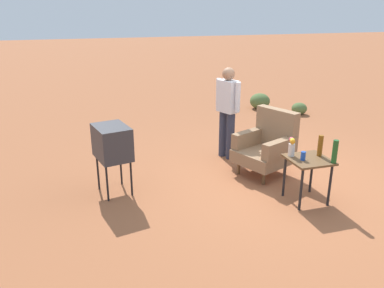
{
  "coord_description": "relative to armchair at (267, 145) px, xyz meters",
  "views": [
    {
      "loc": [
        5.09,
        -2.86,
        2.64
      ],
      "look_at": [
        -0.29,
        -1.24,
        0.65
      ],
      "focal_mm": 36.73,
      "sensor_mm": 36.0,
      "label": 1
    }
  ],
  "objects": [
    {
      "name": "bottle_wine_green",
      "position": [
        1.28,
        0.33,
        0.31
      ],
      "size": [
        0.07,
        0.07,
        0.32
      ],
      "primitive_type": "cylinder",
      "color": "#1E5623",
      "rests_on": "side_table"
    },
    {
      "name": "soda_can_blue",
      "position": [
        1.07,
        -0.02,
        0.21
      ],
      "size": [
        0.07,
        0.07,
        0.12
      ],
      "primitive_type": "cylinder",
      "color": "blue",
      "rests_on": "side_table"
    },
    {
      "name": "bottle_tall_amber",
      "position": [
        0.99,
        0.29,
        0.3
      ],
      "size": [
        0.07,
        0.07,
        0.3
      ],
      "primitive_type": "cylinder",
      "color": "brown",
      "rests_on": "side_table"
    },
    {
      "name": "flower_vase",
      "position": [
        0.89,
        -0.09,
        0.29
      ],
      "size": [
        0.15,
        0.1,
        0.27
      ],
      "color": "silver",
      "rests_on": "side_table"
    },
    {
      "name": "armchair",
      "position": [
        0.0,
        0.0,
        0.0
      ],
      "size": [
        1.01,
        1.02,
        1.06
      ],
      "color": "brown",
      "rests_on": "ground"
    },
    {
      "name": "shrub_mid",
      "position": [
        -3.15,
        2.53,
        -0.35
      ],
      "size": [
        0.39,
        0.39,
        0.3
      ],
      "primitive_type": "ellipsoid",
      "color": "#516B38",
      "rests_on": "ground"
    },
    {
      "name": "person_standing",
      "position": [
        -0.88,
        -0.36,
        0.44
      ],
      "size": [
        0.53,
        0.34,
        1.64
      ],
      "color": "#2D3347",
      "rests_on": "ground"
    },
    {
      "name": "tv_on_stand",
      "position": [
        -0.0,
        -2.47,
        0.28
      ],
      "size": [
        0.68,
        0.56,
        1.03
      ],
      "color": "black",
      "rests_on": "ground"
    },
    {
      "name": "shrub_near",
      "position": [
        -3.98,
        1.82,
        -0.29
      ],
      "size": [
        0.53,
        0.53,
        0.41
      ],
      "primitive_type": "ellipsoid",
      "color": "#516B38",
      "rests_on": "ground"
    },
    {
      "name": "ground_plane",
      "position": [
        0.31,
        -0.04,
        -0.5
      ],
      "size": [
        60.0,
        60.0,
        0.0
      ],
      "primitive_type": "plane",
      "color": "#A05B38"
    },
    {
      "name": "side_table",
      "position": [
        1.05,
        0.09,
        0.05
      ],
      "size": [
        0.56,
        0.56,
        0.64
      ],
      "color": "black",
      "rests_on": "ground"
    }
  ]
}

